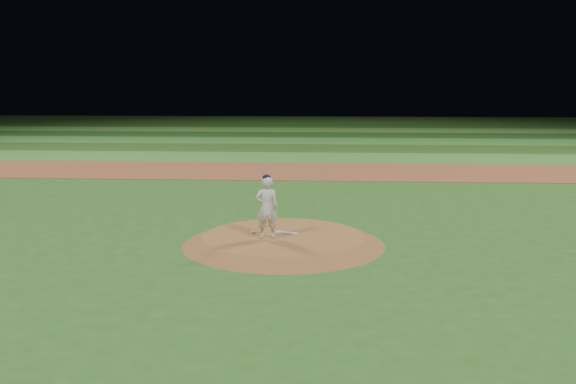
{
  "coord_description": "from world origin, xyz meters",
  "views": [
    {
      "loc": [
        1.15,
        -16.93,
        4.46
      ],
      "look_at": [
        0.0,
        2.0,
        1.1
      ],
      "focal_mm": 40.0,
      "sensor_mm": 36.0,
      "label": 1
    }
  ],
  "objects_px": {
    "rosin_bag": "(253,232)",
    "pitcher_on_mound": "(267,207)",
    "pitchers_mound": "(284,240)",
    "pitching_rubber": "(287,233)"
  },
  "relations": [
    {
      "from": "pitching_rubber",
      "to": "pitcher_on_mound",
      "type": "xyz_separation_m",
      "value": [
        -0.49,
        -0.59,
        0.83
      ]
    },
    {
      "from": "rosin_bag",
      "to": "pitchers_mound",
      "type": "bearing_deg",
      "value": -15.52
    },
    {
      "from": "pitching_rubber",
      "to": "rosin_bag",
      "type": "height_order",
      "value": "rosin_bag"
    },
    {
      "from": "pitchers_mound",
      "to": "pitching_rubber",
      "type": "xyz_separation_m",
      "value": [
        0.07,
        0.25,
        0.14
      ]
    },
    {
      "from": "rosin_bag",
      "to": "pitcher_on_mound",
      "type": "xyz_separation_m",
      "value": [
        0.43,
        -0.58,
        0.82
      ]
    },
    {
      "from": "pitching_rubber",
      "to": "pitcher_on_mound",
      "type": "bearing_deg",
      "value": -108.73
    },
    {
      "from": "pitcher_on_mound",
      "to": "rosin_bag",
      "type": "bearing_deg",
      "value": 126.72
    },
    {
      "from": "pitchers_mound",
      "to": "pitcher_on_mound",
      "type": "xyz_separation_m",
      "value": [
        -0.42,
        -0.34,
        0.98
      ]
    },
    {
      "from": "pitching_rubber",
      "to": "rosin_bag",
      "type": "bearing_deg",
      "value": -158.4
    },
    {
      "from": "pitchers_mound",
      "to": "rosin_bag",
      "type": "relative_size",
      "value": 49.03
    }
  ]
}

